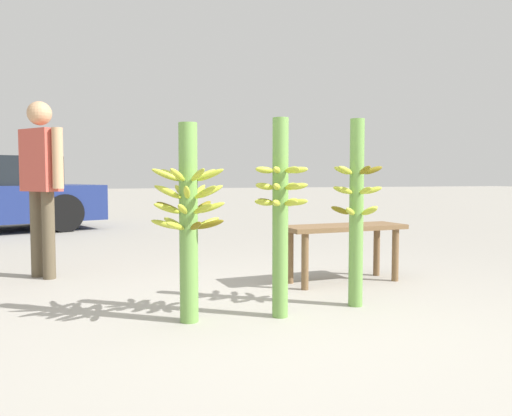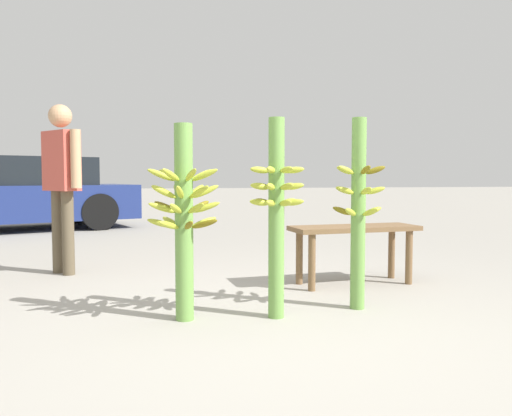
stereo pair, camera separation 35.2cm
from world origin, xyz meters
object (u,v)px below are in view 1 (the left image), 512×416
(banana_stalk_center, at_px, (280,210))
(vendor_person, at_px, (41,173))
(banana_stalk_left, at_px, (188,216))
(market_bench, at_px, (343,235))
(banana_stalk_right, at_px, (356,209))

(banana_stalk_center, distance_m, vendor_person, 2.49)
(vendor_person, bearing_deg, banana_stalk_left, -9.59)
(banana_stalk_center, relative_size, market_bench, 1.16)
(market_bench, bearing_deg, banana_stalk_center, -141.59)
(vendor_person, distance_m, market_bench, 2.79)
(market_bench, bearing_deg, banana_stalk_left, -157.19)
(banana_stalk_left, bearing_deg, market_bench, 27.18)
(banana_stalk_right, bearing_deg, banana_stalk_center, -171.20)
(banana_stalk_left, height_order, banana_stalk_right, banana_stalk_right)
(banana_stalk_left, relative_size, market_bench, 1.12)
(banana_stalk_left, xyz_separation_m, market_bench, (1.51, 0.78, -0.26))
(banana_stalk_right, xyz_separation_m, market_bench, (0.30, 0.76, -0.29))
(banana_stalk_left, height_order, market_bench, banana_stalk_left)
(vendor_person, height_order, market_bench, vendor_person)
(banana_stalk_left, height_order, vendor_person, vendor_person)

